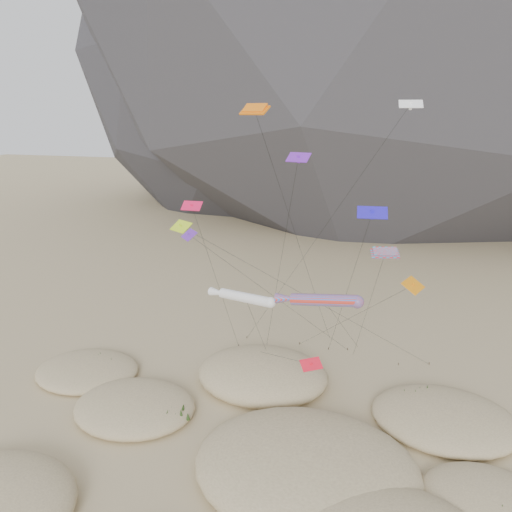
% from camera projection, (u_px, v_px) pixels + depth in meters
% --- Properties ---
extents(ground, '(500.00, 500.00, 0.00)m').
position_uv_depth(ground, '(246.00, 489.00, 37.98)').
color(ground, '#CCB789').
rests_on(ground, ground).
extents(dunes, '(50.08, 37.25, 3.79)m').
position_uv_depth(dunes, '(258.00, 453.00, 40.93)').
color(dunes, '#CCB789').
rests_on(dunes, ground).
extents(dune_grass, '(41.36, 29.53, 1.42)m').
position_uv_depth(dune_grass, '(245.00, 451.00, 40.93)').
color(dune_grass, black).
rests_on(dune_grass, ground).
extents(kite_stakes, '(22.26, 4.82, 0.30)m').
position_uv_depth(kite_stakes, '(317.00, 351.00, 59.65)').
color(kite_stakes, '#3F2D1E').
rests_on(kite_stakes, ground).
extents(rainbow_tube_kite, '(7.15, 20.69, 14.19)m').
position_uv_depth(rainbow_tube_kite, '(321.00, 300.00, 39.27)').
color(rainbow_tube_kite, red).
rests_on(rainbow_tube_kite, ground).
extents(white_tube_kite, '(7.30, 11.25, 12.14)m').
position_uv_depth(white_tube_kite, '(242.00, 297.00, 45.46)').
color(white_tube_kite, white).
rests_on(white_tube_kite, ground).
extents(orange_parafoil, '(6.30, 17.74, 28.35)m').
position_uv_depth(orange_parafoil, '(256.00, 114.00, 41.85)').
color(orange_parafoil, orange).
rests_on(orange_parafoil, ground).
extents(multi_parafoil, '(4.40, 12.92, 16.50)m').
position_uv_depth(multi_parafoil, '(385.00, 254.00, 42.84)').
color(multi_parafoil, '#FF1A26').
rests_on(multi_parafoil, ground).
extents(delta_kites, '(25.99, 18.27, 28.58)m').
position_uv_depth(delta_kites, '(297.00, 233.00, 43.81)').
color(delta_kites, '#2417CA').
rests_on(delta_kites, ground).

